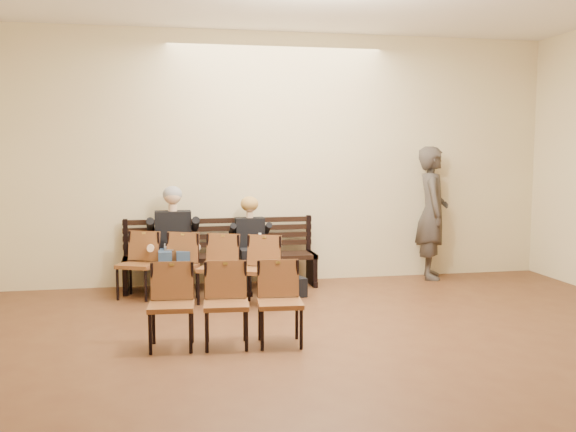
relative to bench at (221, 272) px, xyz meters
name	(u,v)px	position (x,y,z in m)	size (l,w,h in m)	color
ground	(407,429)	(0.83, -4.65, -0.23)	(10.00, 10.00, 0.00)	brown
room_walls	(375,62)	(0.83, -3.86, 2.31)	(8.02, 10.01, 3.51)	beige
bench	(221,272)	(0.00, 0.00, 0.00)	(2.60, 0.90, 0.45)	black
seated_man	(173,240)	(-0.63, -0.12, 0.48)	(0.58, 0.81, 1.40)	black
seated_woman	(251,248)	(0.39, -0.12, 0.33)	(0.48, 0.67, 1.12)	black
laptop	(178,251)	(-0.58, -0.28, 0.35)	(0.34, 0.27, 0.25)	#B6B7BB
water_bottle	(260,251)	(0.47, -0.40, 0.34)	(0.07, 0.07, 0.23)	silver
bag	(292,287)	(0.84, -0.69, -0.10)	(0.33, 0.23, 0.24)	black
passerby	(432,203)	(3.08, 0.10, 0.88)	(0.81, 0.53, 2.21)	#3B3530
chair_row_front	(197,268)	(-0.36, -0.71, 0.20)	(2.05, 0.46, 0.84)	brown
chair_row_back	(226,305)	(-0.19, -2.60, 0.18)	(1.46, 0.44, 0.81)	brown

